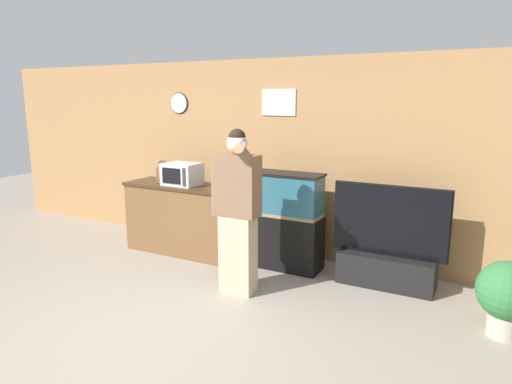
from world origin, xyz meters
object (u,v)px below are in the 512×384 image
object	(u,v)px
counter_island	(182,218)
tv_on_stand	(387,257)
aquarium_on_stand	(285,221)
potted_plant	(507,294)
person_standing	(237,210)
knife_block	(162,174)
microwave	(182,174)

from	to	relation	value
counter_island	tv_on_stand	distance (m)	2.76
aquarium_on_stand	potted_plant	world-z (taller)	aquarium_on_stand
person_standing	potted_plant	world-z (taller)	person_standing
counter_island	knife_block	bearing A→B (deg)	-177.32
aquarium_on_stand	microwave	bearing A→B (deg)	-174.50
microwave	person_standing	size ratio (longest dim) A/B	0.26
tv_on_stand	microwave	bearing A→B (deg)	-176.35
person_standing	potted_plant	distance (m)	2.66
person_standing	tv_on_stand	bearing A→B (deg)	34.18
tv_on_stand	potted_plant	distance (m)	1.35
microwave	knife_block	distance (m)	0.36
aquarium_on_stand	potted_plant	size ratio (longest dim) A/B	1.73
microwave	person_standing	bearing A→B (deg)	-30.81
tv_on_stand	person_standing	world-z (taller)	person_standing
microwave	potted_plant	distance (m)	3.98
counter_island	aquarium_on_stand	bearing A→B (deg)	4.15
counter_island	person_standing	bearing A→B (deg)	-30.76
knife_block	microwave	bearing A→B (deg)	-2.63
aquarium_on_stand	tv_on_stand	world-z (taller)	aquarium_on_stand
counter_island	tv_on_stand	size ratio (longest dim) A/B	1.23
counter_island	aquarium_on_stand	distance (m)	1.52
tv_on_stand	person_standing	xyz separation A→B (m)	(-1.40, -0.95, 0.59)
aquarium_on_stand	knife_block	bearing A→B (deg)	-176.09
counter_island	person_standing	distance (m)	1.64
knife_block	potted_plant	world-z (taller)	knife_block
counter_island	potted_plant	bearing A→B (deg)	-7.25
microwave	person_standing	world-z (taller)	person_standing
knife_block	tv_on_stand	bearing A→B (deg)	2.92
knife_block	tv_on_stand	distance (m)	3.15
knife_block	potted_plant	bearing A→B (deg)	-6.54
counter_island	microwave	bearing A→B (deg)	-29.59
person_standing	counter_island	bearing A→B (deg)	149.24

